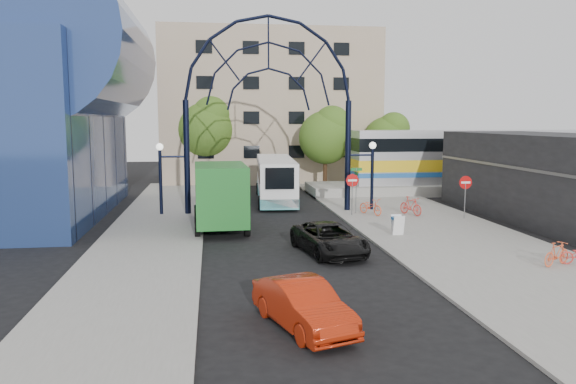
{
  "coord_description": "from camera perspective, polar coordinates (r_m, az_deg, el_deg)",
  "views": [
    {
      "loc": [
        -3.52,
        -20.47,
        5.8
      ],
      "look_at": [
        0.1,
        6.0,
        2.36
      ],
      "focal_mm": 35.0,
      "sensor_mm": 36.0,
      "label": 1
    }
  ],
  "objects": [
    {
      "name": "tree_north_c",
      "position": [
        50.89,
        10.17,
        5.5
      ],
      "size": [
        4.16,
        4.16,
        6.5
      ],
      "color": "#382314",
      "rests_on": "ground"
    },
    {
      "name": "bike_near_b",
      "position": [
        34.53,
        12.36,
        -1.39
      ],
      "size": [
        1.19,
        1.89,
        1.1
      ],
      "primitive_type": "imported",
      "rotation": [
        0.0,
        0.0,
        0.4
      ],
      "color": "red",
      "rests_on": "sidewalk_east"
    },
    {
      "name": "red_sedan",
      "position": [
        15.99,
        1.52,
        -11.38
      ],
      "size": [
        2.63,
        4.34,
        1.35
      ],
      "primitive_type": "imported",
      "rotation": [
        0.0,
        0.0,
        0.32
      ],
      "color": "#A9210A",
      "rests_on": "ground"
    },
    {
      "name": "commercial_block_east",
      "position": [
        36.34,
        24.76,
        1.44
      ],
      "size": [
        6.0,
        16.0,
        5.0
      ],
      "primitive_type": "cube",
      "color": "black",
      "rests_on": "ground"
    },
    {
      "name": "tree_north_a",
      "position": [
        47.41,
        3.98,
        5.87
      ],
      "size": [
        4.48,
        4.48,
        7.0
      ],
      "color": "#382314",
      "rests_on": "ground"
    },
    {
      "name": "stop_sign",
      "position": [
        33.74,
        6.55,
        0.8
      ],
      "size": [
        0.8,
        0.07,
        2.5
      ],
      "color": "slate",
      "rests_on": "sidewalk_east"
    },
    {
      "name": "bike_far_b",
      "position": [
        24.49,
        25.64,
        -5.68
      ],
      "size": [
        1.63,
        1.08,
        0.95
      ],
      "primitive_type": "imported",
      "rotation": [
        0.0,
        0.0,
        2.01
      ],
      "color": "#E5562D",
      "rests_on": "sidewalk_east"
    },
    {
      "name": "apartment_block",
      "position": [
        55.73,
        -2.12,
        8.56
      ],
      "size": [
        20.0,
        12.1,
        14.0
      ],
      "color": "tan",
      "rests_on": "ground"
    },
    {
      "name": "tree_north_b",
      "position": [
        50.41,
        -8.24,
        6.65
      ],
      "size": [
        5.12,
        5.12,
        8.0
      ],
      "color": "#382314",
      "rests_on": "ground"
    },
    {
      "name": "black_suv",
      "position": [
        24.55,
        4.22,
        -4.75
      ],
      "size": [
        3.09,
        5.16,
        1.34
      ],
      "primitive_type": "imported",
      "rotation": [
        0.0,
        0.0,
        0.19
      ],
      "color": "black",
      "rests_on": "ground"
    },
    {
      "name": "city_bus",
      "position": [
        40.47,
        -1.29,
        1.37
      ],
      "size": [
        3.2,
        11.28,
        3.06
      ],
      "rotation": [
        0.0,
        0.0,
        -0.06
      ],
      "color": "white",
      "rests_on": "ground"
    },
    {
      "name": "sandwich_board",
      "position": [
        28.44,
        11.08,
        -3.06
      ],
      "size": [
        0.55,
        0.61,
        0.99
      ],
      "color": "white",
      "rests_on": "sidewalk_east"
    },
    {
      "name": "ground",
      "position": [
        21.57,
        1.93,
        -8.28
      ],
      "size": [
        120.0,
        120.0,
        0.0
      ],
      "primitive_type": "plane",
      "color": "black",
      "rests_on": "ground"
    },
    {
      "name": "train_car",
      "position": [
        48.64,
        21.19,
        3.42
      ],
      "size": [
        25.1,
        3.05,
        4.2
      ],
      "color": "#B7B7BC",
      "rests_on": "train_platform"
    },
    {
      "name": "plaza_west",
      "position": [
        27.25,
        -13.93,
        -5.05
      ],
      "size": [
        5.0,
        50.0,
        0.12
      ],
      "primitive_type": "cube",
      "color": "gray",
      "rests_on": "ground"
    },
    {
      "name": "gateway_arch",
      "position": [
        34.76,
        -1.99,
        11.87
      ],
      "size": [
        13.64,
        0.44,
        12.1
      ],
      "color": "black",
      "rests_on": "ground"
    },
    {
      "name": "do_not_enter_sign",
      "position": [
        33.97,
        17.58,
        0.52
      ],
      "size": [
        0.76,
        0.07,
        2.48
      ],
      "color": "slate",
      "rests_on": "sidewalk_east"
    },
    {
      "name": "train_platform",
      "position": [
        48.85,
        21.06,
        0.49
      ],
      "size": [
        32.0,
        5.0,
        0.8
      ],
      "primitive_type": "cube",
      "color": "gray",
      "rests_on": "ground"
    },
    {
      "name": "green_truck",
      "position": [
        30.15,
        -6.93,
        -0.42
      ],
      "size": [
        2.9,
        7.07,
        3.53
      ],
      "rotation": [
        0.0,
        0.0,
        0.03
      ],
      "color": "black",
      "rests_on": "ground"
    },
    {
      "name": "bike_near_a",
      "position": [
        34.27,
        8.4,
        -1.45
      ],
      "size": [
        1.43,
        1.99,
        0.99
      ],
      "primitive_type": "imported",
      "rotation": [
        0.0,
        0.0,
        0.46
      ],
      "color": "#FA5A32",
      "rests_on": "sidewalk_east"
    },
    {
      "name": "sidewalk_east",
      "position": [
        27.66,
        17.1,
        -4.98
      ],
      "size": [
        8.0,
        56.0,
        0.12
      ],
      "primitive_type": "cube",
      "color": "gray",
      "rests_on": "ground"
    },
    {
      "name": "street_name_sign",
      "position": [
        34.4,
        6.95,
        1.15
      ],
      "size": [
        0.7,
        0.7,
        2.8
      ],
      "color": "slate",
      "rests_on": "sidewalk_east"
    },
    {
      "name": "transit_hall",
      "position": [
        37.39,
        -26.42,
        7.95
      ],
      "size": [
        16.5,
        18.0,
        14.5
      ],
      "color": "navy",
      "rests_on": "ground"
    }
  ]
}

